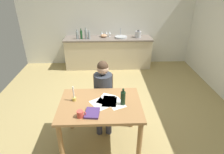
{
  "coord_description": "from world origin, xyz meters",
  "views": [
    {
      "loc": [
        -0.09,
        -3.15,
        2.37
      ],
      "look_at": [
        0.02,
        -0.18,
        0.85
      ],
      "focal_mm": 30.06,
      "sensor_mm": 36.0,
      "label": 1
    }
  ],
  "objects": [
    {
      "name": "wine_bottle_on_table",
      "position": [
        0.15,
        -0.91,
        0.88
      ],
      "size": [
        0.07,
        0.07,
        0.26
      ],
      "color": "black",
      "rests_on": "dining_table"
    },
    {
      "name": "bottle_wine_red",
      "position": [
        -0.63,
        2.16,
        1.03
      ],
      "size": [
        0.07,
        0.07,
        0.32
      ],
      "color": "#8C999E",
      "rests_on": "kitchen_counter"
    },
    {
      "name": "paper_receipt",
      "position": [
        -0.04,
        -0.83,
        0.77
      ],
      "size": [
        0.24,
        0.32,
        0.0
      ],
      "primitive_type": "cube",
      "rotation": [
        0.0,
        0.0,
        -0.11
      ],
      "color": "white",
      "rests_on": "dining_table"
    },
    {
      "name": "paper_envelope",
      "position": [
        -0.18,
        -0.89,
        0.77
      ],
      "size": [
        0.34,
        0.36,
        0.0
      ],
      "primitive_type": "cube",
      "rotation": [
        0.0,
        0.0,
        0.58
      ],
      "color": "white",
      "rests_on": "dining_table"
    },
    {
      "name": "coffee_mug",
      "position": [
        -0.43,
        -1.17,
        0.82
      ],
      "size": [
        0.12,
        0.09,
        0.09
      ],
      "color": "#D84C3F",
      "rests_on": "dining_table"
    },
    {
      "name": "ground_plane",
      "position": [
        0.0,
        0.0,
        -0.02
      ],
      "size": [
        5.2,
        5.2,
        0.04
      ],
      "primitive_type": "cube",
      "color": "tan"
    },
    {
      "name": "bottle_sauce",
      "position": [
        -0.54,
        2.15,
        1.01
      ],
      "size": [
        0.07,
        0.07,
        0.25
      ],
      "color": "#8C999E",
      "rests_on": "kitchen_counter"
    },
    {
      "name": "paper_letter",
      "position": [
        -0.09,
        -0.77,
        0.77
      ],
      "size": [
        0.31,
        0.36,
        0.0
      ],
      "primitive_type": "cube",
      "rotation": [
        0.0,
        0.0,
        -0.43
      ],
      "color": "white",
      "rests_on": "dining_table"
    },
    {
      "name": "dining_table",
      "position": [
        -0.18,
        -0.88,
        0.65
      ],
      "size": [
        1.2,
        0.88,
        0.77
      ],
      "color": "#9E7042",
      "rests_on": "ground"
    },
    {
      "name": "sink_unit",
      "position": [
        0.38,
        2.24,
        0.92
      ],
      "size": [
        0.36,
        0.36,
        0.24
      ],
      "color": "#B2B7BC",
      "rests_on": "kitchen_counter"
    },
    {
      "name": "bottle_vinegar",
      "position": [
        -0.76,
        2.15,
        1.02
      ],
      "size": [
        0.06,
        0.06,
        0.29
      ],
      "color": "#194C23",
      "rests_on": "kitchen_counter"
    },
    {
      "name": "person_seated",
      "position": [
        -0.14,
        -0.35,
        0.68
      ],
      "size": [
        0.32,
        0.59,
        1.19
      ],
      "color": "#333842",
      "rests_on": "ground"
    },
    {
      "name": "kitchen_counter",
      "position": [
        0.0,
        2.24,
        0.45
      ],
      "size": [
        2.54,
        0.64,
        0.9
      ],
      "color": "beige",
      "rests_on": "ground"
    },
    {
      "name": "book_magazine",
      "position": [
        -0.28,
        -1.12,
        0.79
      ],
      "size": [
        0.21,
        0.25,
        0.03
      ],
      "primitive_type": "cube",
      "rotation": [
        0.0,
        0.0,
        -0.1
      ],
      "color": "#48306B",
      "rests_on": "dining_table"
    },
    {
      "name": "wine_glass_by_kettle",
      "position": [
        -0.05,
        2.39,
        1.01
      ],
      "size": [
        0.07,
        0.07,
        0.15
      ],
      "color": "silver",
      "rests_on": "kitchen_counter"
    },
    {
      "name": "wall_back",
      "position": [
        0.0,
        2.6,
        1.3
      ],
      "size": [
        5.2,
        0.12,
        2.6
      ],
      "primitive_type": "cube",
      "color": "silver",
      "rests_on": "ground"
    },
    {
      "name": "candlestick",
      "position": [
        -0.57,
        -0.78,
        0.84
      ],
      "size": [
        0.06,
        0.06,
        0.24
      ],
      "color": "gold",
      "rests_on": "dining_table"
    },
    {
      "name": "chair_at_table",
      "position": [
        -0.14,
        -0.2,
        0.48
      ],
      "size": [
        0.4,
        0.4,
        0.87
      ],
      "color": "#9E7042",
      "rests_on": "ground"
    },
    {
      "name": "wine_glass_back_left",
      "position": [
        -0.19,
        2.39,
        1.01
      ],
      "size": [
        0.07,
        0.07,
        0.15
      ],
      "color": "silver",
      "rests_on": "kitchen_counter"
    },
    {
      "name": "stovetop_kettle",
      "position": [
        0.88,
        2.24,
        1.0
      ],
      "size": [
        0.18,
        0.18,
        0.22
      ],
      "color": "#B7BABF",
      "rests_on": "kitchen_counter"
    },
    {
      "name": "bottle_oil",
      "position": [
        -0.88,
        2.16,
        1.01
      ],
      "size": [
        0.07,
        0.07,
        0.26
      ],
      "color": "#8C999E",
      "rests_on": "kitchen_counter"
    },
    {
      "name": "wine_glass_near_sink",
      "position": [
        0.05,
        2.39,
        1.01
      ],
      "size": [
        0.07,
        0.07,
        0.15
      ],
      "color": "silver",
      "rests_on": "kitchen_counter"
    },
    {
      "name": "mixing_bowl",
      "position": [
        -0.13,
        2.31,
        0.94
      ],
      "size": [
        0.19,
        0.19,
        0.09
      ],
      "primitive_type": "ellipsoid",
      "color": "tan",
      "rests_on": "kitchen_counter"
    },
    {
      "name": "paper_bill",
      "position": [
        0.05,
        -0.88,
        0.77
      ],
      "size": [
        0.31,
        0.35,
        0.0
      ],
      "primitive_type": "cube",
      "rotation": [
        0.0,
        0.0,
        0.4
      ],
      "color": "white",
      "rests_on": "dining_table"
    }
  ]
}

